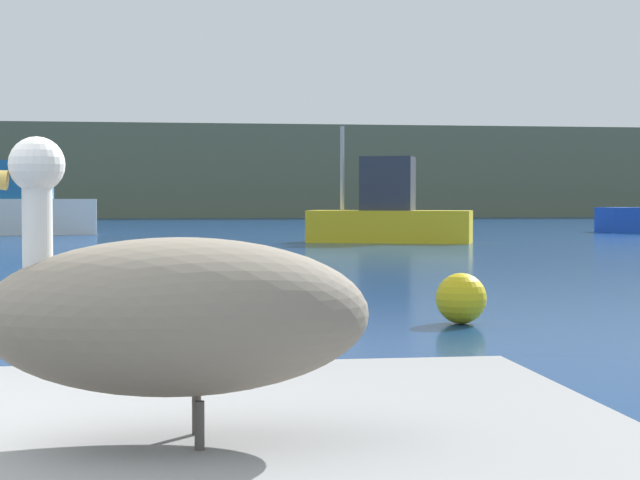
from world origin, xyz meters
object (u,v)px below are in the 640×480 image
(fishing_boat_yellow, at_px, (389,214))
(fishing_boat_white, at_px, (9,208))
(pelican, at_px, (174,313))
(mooring_buoy, at_px, (461,298))

(fishing_boat_yellow, distance_m, fishing_boat_white, 15.51)
(pelican, xyz_separation_m, fishing_boat_yellow, (6.47, 28.02, -0.08))
(fishing_boat_white, bearing_deg, mooring_buoy, 103.13)
(fishing_boat_yellow, bearing_deg, pelican, 97.19)
(fishing_boat_yellow, bearing_deg, mooring_buoy, 100.58)
(fishing_boat_yellow, height_order, fishing_boat_white, fishing_boat_white)
(pelican, height_order, mooring_buoy, pelican)
(fishing_boat_yellow, relative_size, mooring_buoy, 9.69)
(mooring_buoy, bearing_deg, fishing_boat_yellow, 80.38)
(pelican, xyz_separation_m, fishing_boat_white, (-6.13, 37.06, 0.06))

